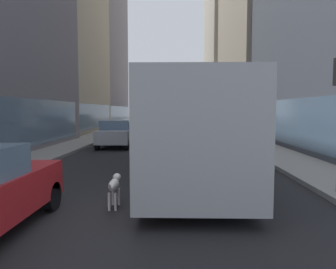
{
  "coord_description": "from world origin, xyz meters",
  "views": [
    {
      "loc": [
        0.74,
        -7.04,
        2.23
      ],
      "look_at": [
        0.48,
        3.58,
        1.4
      ],
      "focal_mm": 33.6,
      "sensor_mm": 36.0,
      "label": 1
    }
  ],
  "objects_px": {
    "car_grey_wagon": "(163,119)",
    "dalmatian_dog": "(114,185)",
    "car_white_van": "(157,124)",
    "car_blue_hatchback": "(192,121)",
    "transit_bus": "(189,123)",
    "car_silver_sedan": "(118,133)",
    "car_black_suv": "(182,128)"
  },
  "relations": [
    {
      "from": "transit_bus",
      "to": "car_black_suv",
      "type": "xyz_separation_m",
      "value": [
        0.0,
        12.83,
        -0.95
      ]
    },
    {
      "from": "car_grey_wagon",
      "to": "car_white_van",
      "type": "distance_m",
      "value": 15.64
    },
    {
      "from": "transit_bus",
      "to": "car_silver_sedan",
      "type": "distance_m",
      "value": 8.76
    },
    {
      "from": "car_grey_wagon",
      "to": "car_blue_hatchback",
      "type": "relative_size",
      "value": 1.14
    },
    {
      "from": "transit_bus",
      "to": "car_white_van",
      "type": "relative_size",
      "value": 2.47
    },
    {
      "from": "dalmatian_dog",
      "to": "car_blue_hatchback",
      "type": "bearing_deg",
      "value": 84.16
    },
    {
      "from": "car_black_suv",
      "to": "car_grey_wagon",
      "type": "bearing_deg",
      "value": 95.65
    },
    {
      "from": "car_black_suv",
      "to": "car_blue_hatchback",
      "type": "bearing_deg",
      "value": 84.57
    },
    {
      "from": "transit_bus",
      "to": "car_white_van",
      "type": "bearing_deg",
      "value": 96.38
    },
    {
      "from": "transit_bus",
      "to": "car_black_suv",
      "type": "height_order",
      "value": "transit_bus"
    },
    {
      "from": "car_white_van",
      "to": "car_grey_wagon",
      "type": "bearing_deg",
      "value": 90.0
    },
    {
      "from": "transit_bus",
      "to": "dalmatian_dog",
      "type": "bearing_deg",
      "value": -113.99
    },
    {
      "from": "transit_bus",
      "to": "car_blue_hatchback",
      "type": "bearing_deg",
      "value": 86.91
    },
    {
      "from": "car_blue_hatchback",
      "to": "car_silver_sedan",
      "type": "xyz_separation_m",
      "value": [
        -5.6,
        -21.94,
        0.0
      ]
    },
    {
      "from": "car_white_van",
      "to": "dalmatian_dog",
      "type": "bearing_deg",
      "value": -88.8
    },
    {
      "from": "transit_bus",
      "to": "dalmatian_dog",
      "type": "relative_size",
      "value": 11.98
    },
    {
      "from": "transit_bus",
      "to": "car_silver_sedan",
      "type": "xyz_separation_m",
      "value": [
        -4.0,
        7.74,
        -0.95
      ]
    },
    {
      "from": "car_blue_hatchback",
      "to": "car_silver_sedan",
      "type": "relative_size",
      "value": 0.96
    },
    {
      "from": "car_silver_sedan",
      "to": "car_white_van",
      "type": "bearing_deg",
      "value": 83.34
    },
    {
      "from": "car_grey_wagon",
      "to": "dalmatian_dog",
      "type": "distance_m",
      "value": 41.27
    },
    {
      "from": "dalmatian_dog",
      "to": "transit_bus",
      "type": "bearing_deg",
      "value": 66.01
    },
    {
      "from": "car_grey_wagon",
      "to": "car_silver_sedan",
      "type": "relative_size",
      "value": 1.09
    },
    {
      "from": "car_black_suv",
      "to": "dalmatian_dog",
      "type": "distance_m",
      "value": 17.12
    },
    {
      "from": "car_white_van",
      "to": "dalmatian_dog",
      "type": "height_order",
      "value": "car_white_van"
    },
    {
      "from": "car_white_van",
      "to": "car_blue_hatchback",
      "type": "height_order",
      "value": "same"
    },
    {
      "from": "transit_bus",
      "to": "car_blue_hatchback",
      "type": "relative_size",
      "value": 2.73
    },
    {
      "from": "car_white_van",
      "to": "car_black_suv",
      "type": "height_order",
      "value": "same"
    },
    {
      "from": "car_white_van",
      "to": "dalmatian_dog",
      "type": "relative_size",
      "value": 4.84
    },
    {
      "from": "car_blue_hatchback",
      "to": "car_black_suv",
      "type": "relative_size",
      "value": 0.96
    },
    {
      "from": "car_blue_hatchback",
      "to": "car_grey_wagon",
      "type": "bearing_deg",
      "value": 118.36
    },
    {
      "from": "car_white_van",
      "to": "car_blue_hatchback",
      "type": "xyz_separation_m",
      "value": [
        4.0,
        8.22,
        -0.0
      ]
    },
    {
      "from": "transit_bus",
      "to": "car_blue_hatchback",
      "type": "xyz_separation_m",
      "value": [
        1.6,
        29.67,
        -0.96
      ]
    }
  ]
}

